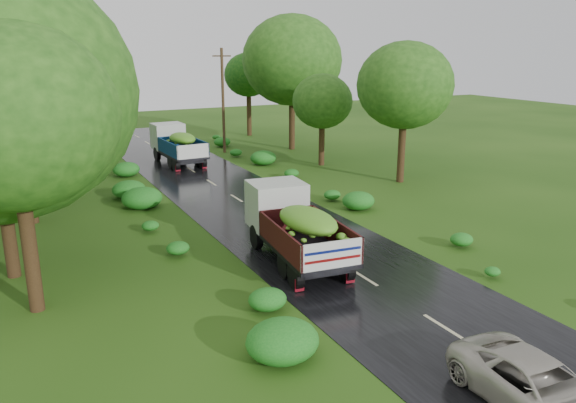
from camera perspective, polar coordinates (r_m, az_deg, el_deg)
ground at (r=17.39m, az=15.42°, el=-12.16°), size 120.00×120.00×0.00m
road at (r=20.94m, az=6.19°, el=-6.74°), size 6.50×80.00×0.02m
road_lines at (r=21.71m, az=4.75°, el=-5.84°), size 0.12×69.60×0.00m
truck_near at (r=21.18m, az=0.59°, el=-2.15°), size 2.82×6.43×2.62m
truck_far at (r=39.76m, az=-11.27°, el=5.89°), size 2.41×6.18×2.56m
car at (r=14.23m, az=24.12°, el=-16.85°), size 2.17×4.38×1.19m
utility_pole at (r=42.97m, az=-6.62°, el=10.22°), size 1.33×0.47×7.77m
trees_left at (r=33.27m, az=-26.95°, el=11.89°), size 5.64×32.33×10.00m
trees_right at (r=41.47m, az=2.27°, el=12.64°), size 4.82×23.94×8.60m
shrubs at (r=28.36m, az=-3.75°, el=0.04°), size 11.90×44.00×0.70m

